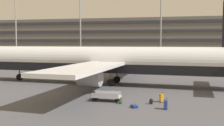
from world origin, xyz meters
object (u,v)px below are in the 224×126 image
at_px(suitcase_teal, 134,106).
at_px(backpack_orange, 121,101).
at_px(suitcase_navy, 161,98).
at_px(baggage_cart, 106,96).
at_px(airliner, 107,61).
at_px(backpack_silver, 151,101).
at_px(suitcase_red, 166,104).

height_order(suitcase_teal, backpack_orange, backpack_orange).
xyz_separation_m(suitcase_navy, baggage_cart, (-4.92, -0.56, 0.02)).
xyz_separation_m(airliner, suitcase_teal, (5.06, -11.93, -2.85)).
relative_size(suitcase_teal, baggage_cart, 0.22).
xyz_separation_m(backpack_orange, backpack_silver, (2.59, 0.46, 0.02)).
bearing_deg(suitcase_red, airliner, 122.32).
bearing_deg(backpack_orange, suitcase_red, -16.70).
xyz_separation_m(suitcase_teal, baggage_cart, (-2.81, 2.04, 0.31)).
xyz_separation_m(airliner, suitcase_navy, (7.17, -9.33, -2.56)).
height_order(suitcase_teal, suitcase_red, suitcase_red).
bearing_deg(baggage_cart, suitcase_red, -21.33).
height_order(airliner, baggage_cart, airliner).
height_order(airliner, suitcase_teal, airliner).
height_order(suitcase_red, backpack_orange, suitcase_red).
distance_m(backpack_orange, baggage_cart, 1.75).
bearing_deg(backpack_silver, baggage_cart, 173.55).
distance_m(suitcase_teal, suitcase_red, 2.53).
bearing_deg(airliner, suitcase_teal, -67.03).
bearing_deg(backpack_orange, airliner, 108.98).
xyz_separation_m(suitcase_navy, backpack_silver, (-0.86, -1.02, -0.16)).
height_order(suitcase_navy, baggage_cart, suitcase_navy).
relative_size(suitcase_red, backpack_silver, 1.75).
relative_size(airliner, suitcase_teal, 52.82).
distance_m(suitcase_navy, backpack_silver, 1.34).
bearing_deg(baggage_cart, airliner, 102.79).
distance_m(suitcase_teal, backpack_orange, 1.75).
relative_size(suitcase_navy, backpack_orange, 1.72).
height_order(airliner, backpack_silver, airliner).
bearing_deg(baggage_cart, backpack_orange, -32.08).
xyz_separation_m(suitcase_teal, suitcase_red, (2.52, -0.04, 0.28)).
relative_size(airliner, suitcase_navy, 44.26).
relative_size(suitcase_teal, backpack_orange, 1.44).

